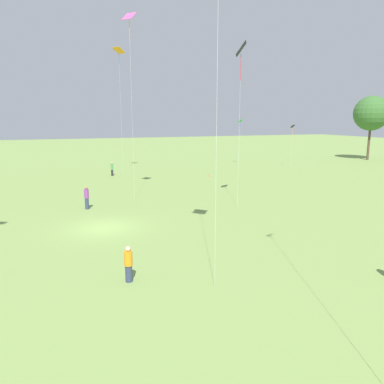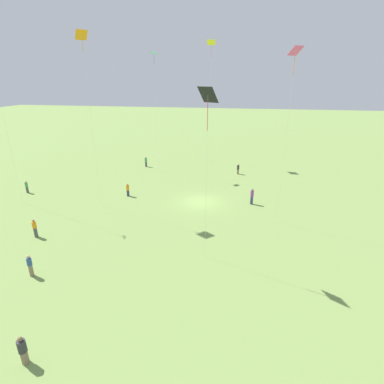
% 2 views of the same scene
% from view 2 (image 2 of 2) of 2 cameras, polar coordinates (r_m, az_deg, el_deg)
% --- Properties ---
extents(ground_plane, '(240.00, 240.00, 0.00)m').
position_cam_2_polar(ground_plane, '(35.17, 1.52, -1.90)').
color(ground_plane, '#7A994C').
extents(person_1, '(0.51, 0.51, 1.75)m').
position_cam_2_polar(person_1, '(30.78, -27.76, -6.13)').
color(person_1, '#4C4C51').
rests_on(person_1, ground_plane).
extents(person_2, '(0.53, 0.53, 1.68)m').
position_cam_2_polar(person_2, '(49.79, -8.77, 5.73)').
color(person_2, '#4C4C51').
rests_on(person_2, ground_plane).
extents(person_3, '(0.52, 0.52, 1.67)m').
position_cam_2_polar(person_3, '(37.45, -12.14, 0.44)').
color(person_3, '#333D5B').
rests_on(person_3, ground_plane).
extents(person_4, '(0.52, 0.52, 1.70)m').
position_cam_2_polar(person_4, '(18.92, -29.52, -24.77)').
color(person_4, '#847056').
rests_on(person_4, ground_plane).
extents(person_5, '(0.47, 0.47, 1.59)m').
position_cam_2_polar(person_5, '(45.81, 8.76, 4.35)').
color(person_5, '#847056').
rests_on(person_5, ground_plane).
extents(person_6, '(0.44, 0.44, 1.62)m').
position_cam_2_polar(person_6, '(43.07, -28.97, 0.89)').
color(person_6, '#4C4C51').
rests_on(person_6, ground_plane).
extents(person_7, '(0.52, 0.52, 1.90)m').
position_cam_2_polar(person_7, '(34.89, 11.34, -0.82)').
color(person_7, '#333D5B').
rests_on(person_7, ground_plane).
extents(person_8, '(0.42, 0.42, 1.73)m').
position_cam_2_polar(person_8, '(25.23, -28.47, -12.21)').
color(person_8, '#847056').
rests_on(person_8, ground_plane).
extents(kite_0, '(1.28, 1.27, 17.81)m').
position_cam_2_polar(kite_0, '(33.17, -20.17, 25.03)').
color(kite_0, orange).
rests_on(kite_0, ground_plane).
extents(kite_1, '(1.48, 1.32, 13.09)m').
position_cam_2_polar(kite_1, '(20.92, 3.03, 17.09)').
color(kite_1, black).
rests_on(kite_1, ground_plane).
extents(kite_3, '(1.15, 1.16, 16.99)m').
position_cam_2_polar(kite_3, '(45.29, -7.23, 23.55)').
color(kite_3, green).
rests_on(kite_3, ground_plane).
extents(kite_5, '(1.31, 1.28, 16.05)m').
position_cam_2_polar(kite_5, '(28.28, 18.97, 22.77)').
color(kite_5, '#E54C99').
rests_on(kite_5, ground_plane).
extents(kite_8, '(1.30, 1.13, 19.14)m').
position_cam_2_polar(kite_8, '(51.54, 3.67, 25.84)').
color(kite_8, yellow).
rests_on(kite_8, ground_plane).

